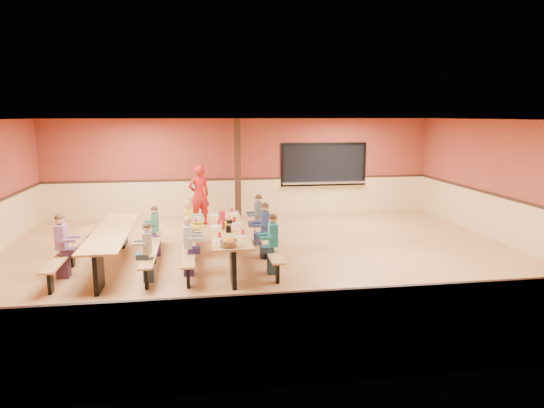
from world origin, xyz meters
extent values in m
plane|color=#A36C3D|center=(0.00, 0.00, 0.00)|extent=(12.00, 12.00, 0.00)
cube|color=brown|center=(0.00, 5.00, 1.50)|extent=(12.00, 0.04, 3.00)
cube|color=brown|center=(0.00, -5.00, 1.50)|extent=(12.00, 0.04, 3.00)
cube|color=brown|center=(6.00, 0.00, 1.50)|extent=(0.04, 10.00, 3.00)
cube|color=white|center=(0.00, 0.00, 3.00)|extent=(12.00, 10.00, 0.04)
cube|color=black|center=(2.60, 4.97, 1.55)|extent=(2.60, 0.06, 1.20)
cube|color=silver|center=(2.60, 4.88, 0.98)|extent=(2.70, 0.28, 0.06)
cube|color=black|center=(-0.20, 4.40, 1.50)|extent=(0.18, 0.18, 3.00)
cube|color=#BA874A|center=(-0.78, 0.10, 0.72)|extent=(0.75, 3.60, 0.04)
cube|color=black|center=(-0.78, -1.45, 0.35)|extent=(0.08, 0.60, 0.70)
cube|color=black|center=(-0.78, 1.65, 0.35)|extent=(0.08, 0.60, 0.70)
cube|color=#BA874A|center=(-1.61, 0.10, 0.43)|extent=(0.26, 3.60, 0.04)
cube|color=black|center=(-1.61, 0.10, 0.21)|extent=(0.06, 0.18, 0.41)
cube|color=#BA874A|center=(0.04, 0.10, 0.43)|extent=(0.26, 3.60, 0.04)
cube|color=black|center=(0.04, 0.10, 0.21)|extent=(0.06, 0.18, 0.41)
cube|color=#BA874A|center=(-3.18, 0.16, 0.72)|extent=(0.75, 3.60, 0.04)
cube|color=black|center=(-3.18, -1.39, 0.35)|extent=(0.08, 0.60, 0.70)
cube|color=black|center=(-3.18, 1.71, 0.35)|extent=(0.08, 0.60, 0.70)
cube|color=#BA874A|center=(-4.00, 0.16, 0.43)|extent=(0.26, 3.60, 0.04)
cube|color=black|center=(-4.00, 0.16, 0.21)|extent=(0.06, 0.18, 0.41)
cube|color=#BA874A|center=(-2.35, 0.16, 0.43)|extent=(0.26, 3.60, 0.04)
cube|color=black|center=(-2.35, 0.16, 0.21)|extent=(0.06, 0.18, 0.41)
imported|color=red|center=(-1.36, 3.73, 0.86)|extent=(0.73, 0.60, 1.72)
cylinder|color=red|center=(-0.87, 0.75, 0.85)|extent=(0.16, 0.16, 0.22)
cube|color=black|center=(-0.79, -0.35, 0.80)|extent=(0.10, 0.14, 0.13)
cylinder|color=yellow|center=(-0.84, -0.08, 0.82)|extent=(0.06, 0.06, 0.17)
cylinder|color=#B2140F|center=(-0.89, -0.10, 0.82)|extent=(0.06, 0.06, 0.17)
cube|color=black|center=(-0.74, 0.50, 0.77)|extent=(0.16, 0.16, 0.06)
cube|color=#BA874A|center=(-0.74, 0.50, 1.05)|extent=(0.02, 0.09, 0.50)
camera|label=1|loc=(-1.39, -10.02, 3.10)|focal=32.00mm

